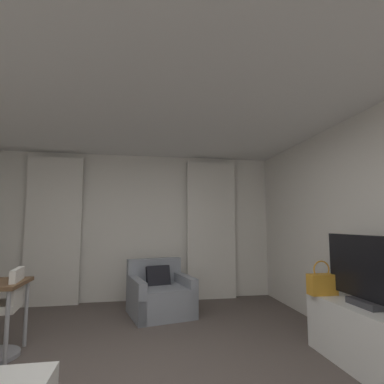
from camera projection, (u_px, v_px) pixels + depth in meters
wall_window at (136, 226)px, 5.46m from camera, size 5.12×0.06×2.60m
ceiling at (135, 77)px, 2.63m from camera, size 5.12×6.12×0.06m
curtain_left_panel at (53, 230)px, 5.09m from camera, size 0.90×0.06×2.50m
curtain_right_panel at (211, 229)px, 5.56m from camera, size 0.90×0.06×2.50m
armchair at (160, 296)px, 4.51m from camera, size 1.03×1.03×0.79m
desk_chair at (0, 317)px, 3.09m from camera, size 0.48×0.48×0.88m
tv_console at (367, 338)px, 2.81m from camera, size 0.47×1.26×0.58m
tv_flatscreen at (366, 273)px, 2.84m from camera, size 0.20×1.03×0.66m
handbag_primary at (322, 283)px, 3.29m from camera, size 0.30×0.14×0.37m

